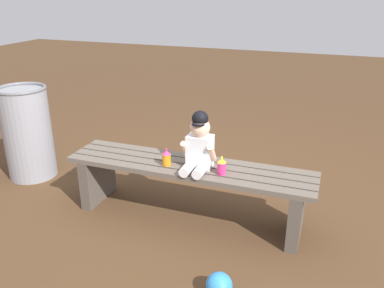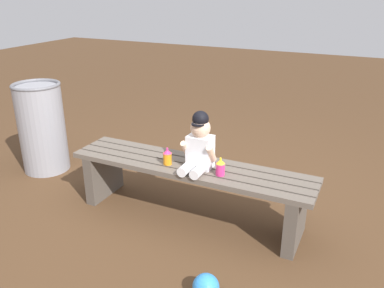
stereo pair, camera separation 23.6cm
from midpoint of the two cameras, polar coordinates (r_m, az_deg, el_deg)
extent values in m
plane|color=#4C331E|center=(3.00, 1.97, -10.29)|extent=(16.00, 16.00, 0.00)
cube|color=#60564C|center=(2.68, 0.79, -4.55)|extent=(1.76, 0.09, 0.04)
cube|color=#60564C|center=(2.77, 1.66, -3.71)|extent=(1.76, 0.09, 0.04)
cube|color=#60564C|center=(2.85, 2.48, -2.92)|extent=(1.76, 0.09, 0.04)
cube|color=#60564C|center=(2.93, 3.25, -2.18)|extent=(1.76, 0.09, 0.04)
cube|color=#524941|center=(3.25, -10.45, -4.15)|extent=(0.08, 0.39, 0.38)
cube|color=#524941|center=(2.74, 17.06, -10.10)|extent=(0.08, 0.39, 0.38)
cube|color=white|center=(2.72, 3.67, -1.15)|extent=(0.17, 0.12, 0.23)
sphere|color=beige|center=(2.66, 3.75, 2.28)|extent=(0.14, 0.14, 0.14)
cylinder|color=black|center=(2.61, 3.47, 2.81)|extent=(0.09, 0.09, 0.01)
sphere|color=black|center=(2.64, 3.79, 3.54)|extent=(0.11, 0.11, 0.11)
cylinder|color=white|center=(2.67, 1.76, -3.50)|extent=(0.07, 0.16, 0.07)
cylinder|color=white|center=(2.63, 3.55, -3.86)|extent=(0.07, 0.16, 0.07)
cylinder|color=beige|center=(2.72, 1.60, -0.77)|extent=(0.04, 0.12, 0.14)
cylinder|color=beige|center=(2.66, 5.31, -1.43)|extent=(0.04, 0.12, 0.14)
cylinder|color=orange|center=(2.78, -1.12, -2.15)|extent=(0.06, 0.06, 0.09)
cone|color=#E5337F|center=(2.76, -1.13, -1.12)|extent=(0.06, 0.06, 0.03)
cylinder|color=#E5337F|center=(2.76, -1.13, -0.78)|extent=(0.01, 0.01, 0.02)
cylinder|color=#E5337F|center=(2.65, 6.62, -3.65)|extent=(0.06, 0.06, 0.09)
cone|color=yellow|center=(2.62, 6.67, -2.57)|extent=(0.06, 0.06, 0.03)
cylinder|color=yellow|center=(2.62, 6.69, -2.22)|extent=(0.01, 0.01, 0.02)
sphere|color=#338CE5|center=(2.30, 5.11, -19.78)|extent=(0.15, 0.15, 0.15)
cylinder|color=gray|center=(3.77, -19.00, 2.03)|extent=(0.40, 0.40, 0.78)
torus|color=slate|center=(3.67, -19.77, 7.93)|extent=(0.41, 0.41, 0.03)
camera|label=1|loc=(0.12, -87.47, 1.02)|focal=37.32mm
camera|label=2|loc=(0.12, 92.53, -1.02)|focal=37.32mm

